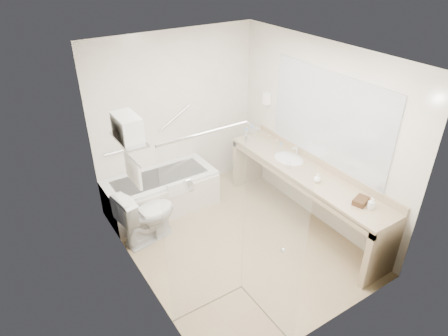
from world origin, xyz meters
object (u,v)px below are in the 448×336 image
bathtub (161,193)px  amenity_basket (361,201)px  toilet (147,215)px  water_bottle_left (280,149)px  vanity_counter (305,184)px

bathtub → amenity_basket: bearing=-56.1°
toilet → water_bottle_left: water_bottle_left is taller
bathtub → toilet: 0.71m
vanity_counter → toilet: 2.16m
amenity_basket → water_bottle_left: size_ratio=1.19×
bathtub → toilet: bearing=-129.9°
bathtub → water_bottle_left: (1.54, -0.81, 0.65)m
vanity_counter → water_bottle_left: water_bottle_left is taller
toilet → amenity_basket: amenity_basket is taller
vanity_counter → amenity_basket: bearing=-89.2°
vanity_counter → toilet: size_ratio=3.46×
amenity_basket → water_bottle_left: water_bottle_left is taller
water_bottle_left → toilet: bearing=172.2°
bathtub → vanity_counter: size_ratio=0.59×
vanity_counter → water_bottle_left: 0.65m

